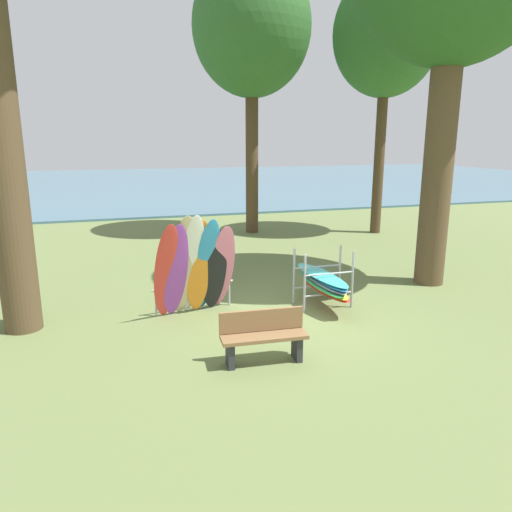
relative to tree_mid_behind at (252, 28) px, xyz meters
name	(u,v)px	position (x,y,z in m)	size (l,w,h in m)	color
ground_plane	(278,317)	(-2.11, -8.99, -7.35)	(80.00, 80.00, 0.00)	olive
lake_water	(148,183)	(-2.11, 22.35, -7.30)	(80.00, 36.00, 0.10)	#477084
tree_mid_behind	(252,28)	(0.00, 0.00, 0.00)	(4.24, 4.24, 9.85)	#4C3823
tree_far_left_back	(387,35)	(4.53, -1.50, -0.25)	(3.79, 3.79, 9.34)	#4C3823
leaning_board_pile	(195,268)	(-3.71, -8.41, -6.34)	(1.79, 1.12, 2.17)	red
board_storage_rack	(323,281)	(-0.96, -8.61, -6.80)	(1.15, 2.13, 1.25)	#9EA0A5
park_bench	(263,335)	(-3.03, -10.81, -6.90)	(1.42, 0.49, 0.85)	#2D2D33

